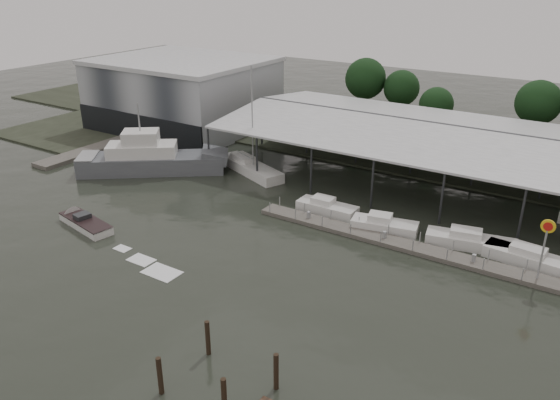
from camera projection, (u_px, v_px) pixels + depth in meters
The scene contains 16 objects.
ground at pixel (196, 246), 49.27m from camera, with size 200.00×200.00×0.00m, color #262A22.
land_strip_far at pixel (381, 134), 81.68m from camera, with size 140.00×30.00×0.30m.
land_strip_west at pixel (133, 115), 92.34m from camera, with size 20.00×40.00×0.30m.
storage_warehouse at pixel (184, 93), 84.27m from camera, with size 24.50×20.50×10.50m.
covered_boat_shed at pixel (478, 135), 60.02m from camera, with size 58.24×24.00×6.96m.
trawler_dock at pixel (97, 148), 74.93m from camera, with size 3.00×18.00×0.50m.
floating_dock at pixel (394, 242), 49.45m from camera, with size 28.00×2.00×1.40m.
shell_fuel_sign at pixel (546, 239), 42.00m from camera, with size 1.10×0.18×5.55m.
grey_trawler at pixel (153, 159), 66.59m from camera, with size 16.93×14.33×8.84m.
white_sailboat at pixel (250, 167), 66.65m from camera, with size 10.81×6.42×13.24m.
speedboat_underway at pixel (83, 222), 53.07m from camera, with size 18.41×5.28×2.00m.
moored_cruiser_0 at pixel (327, 208), 55.63m from camera, with size 6.26×2.26×1.70m.
moored_cruiser_1 at pixel (384, 225), 51.85m from camera, with size 6.50×3.41×1.70m.
moored_cruiser_2 at pixel (470, 241), 48.86m from camera, with size 8.04×3.69×1.70m.
moored_cruiser_3 at pixel (532, 259), 45.84m from camera, with size 8.10×3.03×1.70m.
mooring_pilings at pixel (198, 398), 30.53m from camera, with size 5.80×9.81×3.49m.
Camera 1 is at (30.07, -32.56, 23.22)m, focal length 35.00 mm.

